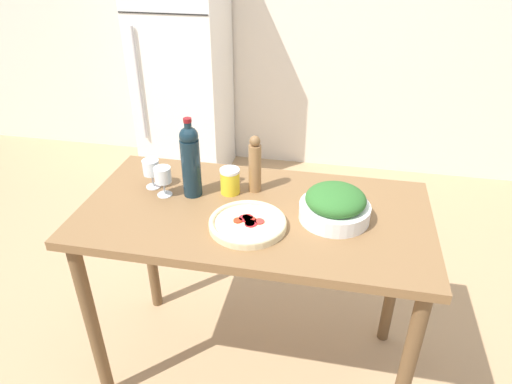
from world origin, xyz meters
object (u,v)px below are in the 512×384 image
at_px(wine_glass_far, 151,169).
at_px(salt_canister, 230,181).
at_px(refrigerator, 182,63).
at_px(wine_bottle, 191,160).
at_px(wine_glass_near, 163,177).
at_px(salad_bowl, 335,206).
at_px(homemade_pizza, 248,223).
at_px(pepper_mill, 255,165).

xyz_separation_m(wine_glass_far, salt_canister, (0.33, 0.02, -0.03)).
bearing_deg(refrigerator, wine_bottle, -69.46).
bearing_deg(wine_glass_near, wine_bottle, 14.99).
xyz_separation_m(wine_glass_near, salt_canister, (0.26, 0.07, -0.03)).
bearing_deg(salad_bowl, wine_glass_far, 173.04).
bearing_deg(homemade_pizza, salad_bowl, 20.71).
bearing_deg(wine_glass_far, refrigerator, 105.50).
distance_m(wine_glass_far, salt_canister, 0.34).
relative_size(salad_bowl, salt_canister, 2.45).
xyz_separation_m(pepper_mill, salad_bowl, (0.34, -0.15, -0.06)).
xyz_separation_m(wine_bottle, salt_canister, (0.15, 0.04, -0.10)).
xyz_separation_m(wine_bottle, salad_bowl, (0.58, -0.07, -0.10)).
relative_size(wine_bottle, wine_glass_far, 2.64).
height_order(wine_glass_far, pepper_mill, pepper_mill).
bearing_deg(refrigerator, salt_canister, -65.00).
bearing_deg(wine_glass_far, salt_canister, 3.44).
distance_m(wine_glass_far, pepper_mill, 0.44).
bearing_deg(wine_glass_near, wine_glass_far, 143.56).
distance_m(wine_bottle, homemade_pizza, 0.36).
height_order(pepper_mill, salt_canister, pepper_mill).
height_order(wine_glass_near, salad_bowl, salad_bowl).
relative_size(wine_glass_far, salt_canister, 1.16).
height_order(wine_bottle, pepper_mill, wine_bottle).
bearing_deg(pepper_mill, refrigerator, 118.02).
bearing_deg(refrigerator, pepper_mill, -61.98).
bearing_deg(wine_bottle, salt_canister, 16.20).
relative_size(wine_glass_near, wine_glass_far, 1.00).
distance_m(wine_bottle, salad_bowl, 0.60).
height_order(pepper_mill, salad_bowl, pepper_mill).
height_order(pepper_mill, homemade_pizza, pepper_mill).
bearing_deg(salad_bowl, refrigerator, 123.68).
distance_m(wine_glass_far, homemade_pizza, 0.51).
distance_m(salad_bowl, salt_canister, 0.45).
xyz_separation_m(pepper_mill, salt_canister, (-0.10, -0.04, -0.07)).
relative_size(refrigerator, wine_bottle, 5.57).
bearing_deg(salt_canister, wine_glass_near, -164.32).
height_order(wine_glass_near, salt_canister, wine_glass_near).
distance_m(homemade_pizza, salt_canister, 0.27).
xyz_separation_m(wine_bottle, wine_glass_far, (-0.19, 0.02, -0.07)).
xyz_separation_m(wine_glass_near, salad_bowl, (0.70, -0.04, -0.03)).
bearing_deg(homemade_pizza, wine_glass_near, 157.97).
relative_size(refrigerator, pepper_mill, 7.52).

